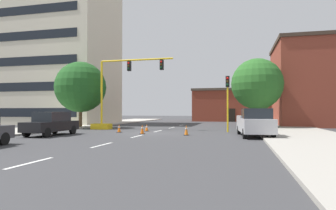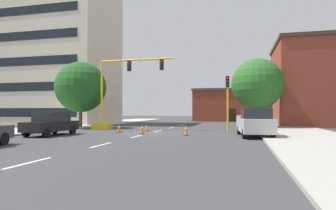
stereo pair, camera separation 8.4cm
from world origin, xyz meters
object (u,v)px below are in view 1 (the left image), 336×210
at_px(traffic_light_pole_right, 228,91).
at_px(sedan_black_near_left, 51,123).
at_px(pickup_truck_silver, 255,123).
at_px(traffic_cone_roadside_b, 119,128).
at_px(tree_right_mid, 257,84).
at_px(traffic_cone_roadside_a, 186,130).
at_px(tree_right_far, 261,96).
at_px(traffic_signal_gantry, 111,107).
at_px(traffic_cone_roadside_d, 147,128).
at_px(tree_left_near, 81,87).
at_px(traffic_cone_roadside_c, 142,129).

relative_size(traffic_light_pole_right, sedan_black_near_left, 1.05).
bearing_deg(pickup_truck_silver, traffic_cone_roadside_b, 172.44).
relative_size(tree_right_mid, traffic_cone_roadside_a, 9.40).
relative_size(tree_right_far, traffic_cone_roadside_a, 7.53).
bearing_deg(traffic_light_pole_right, sedan_black_near_left, -152.75).
relative_size(traffic_signal_gantry, traffic_cone_roadside_d, 13.18).
relative_size(pickup_truck_silver, traffic_cone_roadside_a, 7.10).
distance_m(traffic_signal_gantry, traffic_light_pole_right, 11.48).
relative_size(sedan_black_near_left, traffic_cone_roadside_b, 6.46).
bearing_deg(tree_right_far, tree_left_near, -139.18).
distance_m(tree_left_near, tree_right_far, 25.71).
height_order(tree_right_far, pickup_truck_silver, tree_right_far).
height_order(traffic_signal_gantry, tree_right_far, traffic_signal_gantry).
relative_size(pickup_truck_silver, sedan_black_near_left, 1.22).
relative_size(tree_right_mid, tree_right_far, 1.25).
relative_size(traffic_light_pole_right, traffic_cone_roadside_d, 7.74).
xyz_separation_m(traffic_light_pole_right, tree_left_near, (-15.40, 2.41, 0.81)).
bearing_deg(tree_right_mid, traffic_cone_roadside_d, -143.30).
height_order(traffic_light_pole_right, tree_right_mid, tree_right_mid).
relative_size(tree_right_far, traffic_cone_roadside_b, 8.38).
bearing_deg(pickup_truck_silver, traffic_signal_gantry, 159.16).
relative_size(traffic_signal_gantry, tree_left_near, 1.16).
xyz_separation_m(tree_right_mid, sedan_black_near_left, (-15.39, -13.31, -3.78)).
bearing_deg(traffic_cone_roadside_a, tree_right_mid, 62.17).
height_order(traffic_light_pole_right, pickup_truck_silver, traffic_light_pole_right).
xyz_separation_m(pickup_truck_silver, traffic_cone_roadside_b, (-10.91, 1.45, -0.63)).
relative_size(traffic_signal_gantry, traffic_cone_roadside_a, 10.42).
bearing_deg(tree_right_far, traffic_light_pole_right, -101.90).
height_order(tree_right_far, traffic_cone_roadside_b, tree_right_far).
xyz_separation_m(tree_left_near, traffic_cone_roadside_b, (6.50, -4.88, -4.00)).
xyz_separation_m(traffic_signal_gantry, traffic_cone_roadside_a, (8.45, -5.12, -1.80)).
height_order(sedan_black_near_left, traffic_cone_roadside_a, sedan_black_near_left).
height_order(traffic_signal_gantry, traffic_light_pole_right, traffic_signal_gantry).
bearing_deg(traffic_signal_gantry, tree_right_far, 49.55).
xyz_separation_m(traffic_cone_roadside_b, traffic_cone_roadside_c, (2.45, -1.17, 0.02)).
height_order(tree_right_mid, traffic_cone_roadside_c, tree_right_mid).
relative_size(traffic_signal_gantry, tree_right_mid, 1.11).
bearing_deg(traffic_cone_roadside_c, tree_left_near, 145.95).
distance_m(traffic_light_pole_right, sedan_black_near_left, 14.40).
relative_size(tree_left_near, traffic_cone_roadside_a, 8.95).
xyz_separation_m(tree_right_mid, traffic_cone_roadside_a, (-5.69, -10.79, -4.28)).
height_order(traffic_signal_gantry, pickup_truck_silver, traffic_signal_gantry).
bearing_deg(sedan_black_near_left, traffic_cone_roadside_b, 47.49).
bearing_deg(traffic_light_pole_right, tree_right_mid, 67.64).
distance_m(pickup_truck_silver, traffic_cone_roadside_a, 4.93).
height_order(traffic_signal_gantry, tree_left_near, tree_left_near).
relative_size(tree_right_far, pickup_truck_silver, 1.06).
relative_size(sedan_black_near_left, traffic_cone_roadside_a, 5.80).
bearing_deg(traffic_cone_roadside_b, sedan_black_near_left, -132.51).
height_order(tree_right_mid, sedan_black_near_left, tree_right_mid).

